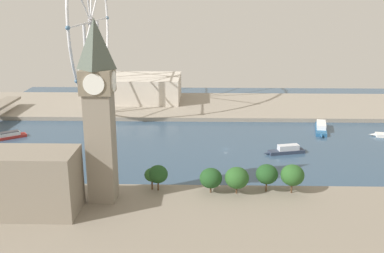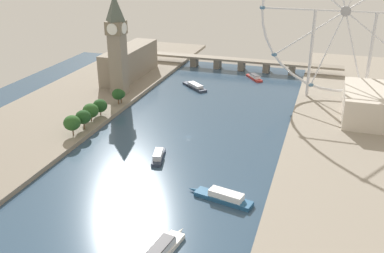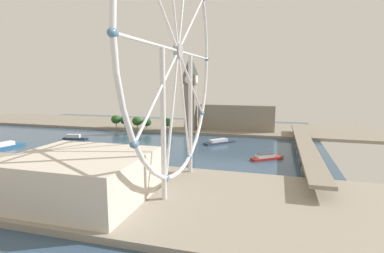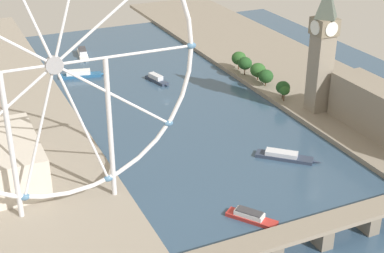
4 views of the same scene
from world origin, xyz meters
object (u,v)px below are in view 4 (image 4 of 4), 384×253
at_px(ferris_wheel, 54,66).
at_px(tour_boat_3, 81,74).
at_px(tour_boat_2, 284,156).
at_px(river_bridge, 321,229).
at_px(clock_tower, 322,47).
at_px(tour_boat_0, 83,53).
at_px(tour_boat_4, 251,217).
at_px(tour_boat_1, 157,79).

relative_size(ferris_wheel, tour_boat_3, 3.71).
xyz_separation_m(ferris_wheel, tour_boat_2, (-119.78, -0.15, -70.10)).
bearing_deg(river_bridge, tour_boat_2, -111.42).
height_order(clock_tower, tour_boat_0, clock_tower).
relative_size(clock_tower, river_bridge, 0.41).
height_order(river_bridge, tour_boat_3, river_bridge).
bearing_deg(clock_tower, tour_boat_2, 39.40).
distance_m(river_bridge, tour_boat_4, 33.48).
distance_m(tour_boat_0, tour_boat_1, 88.19).
bearing_deg(tour_boat_3, tour_boat_4, -71.39).
height_order(clock_tower, tour_boat_1, clock_tower).
bearing_deg(ferris_wheel, river_bridge, 142.39).
distance_m(clock_tower, tour_boat_1, 128.46).
xyz_separation_m(tour_boat_3, tour_boat_4, (-23.53, 215.96, -0.40)).
xyz_separation_m(tour_boat_2, tour_boat_4, (45.96, 43.47, 0.15)).
xyz_separation_m(river_bridge, tour_boat_3, (41.64, -243.47, -5.65)).
bearing_deg(tour_boat_1, clock_tower, 23.51).
relative_size(tour_boat_0, tour_boat_1, 1.25).
relative_size(clock_tower, ferris_wheel, 0.61).
bearing_deg(river_bridge, tour_boat_1, -91.91).
bearing_deg(tour_boat_2, ferris_wheel, -137.43).
xyz_separation_m(tour_boat_1, tour_boat_4, (25.13, 182.80, -0.29)).
relative_size(ferris_wheel, tour_boat_2, 4.42).
bearing_deg(tour_boat_1, river_bridge, -15.43).
bearing_deg(clock_tower, river_bridge, 54.91).
bearing_deg(tour_boat_2, tour_boat_0, 146.48).
bearing_deg(tour_boat_0, tour_boat_2, 23.03).
bearing_deg(tour_boat_3, ferris_wheel, -93.85).
distance_m(tour_boat_2, tour_boat_4, 63.26).
distance_m(river_bridge, tour_boat_2, 76.50).
distance_m(river_bridge, tour_boat_1, 210.50).
xyz_separation_m(river_bridge, tour_boat_4, (18.10, -27.51, -6.05)).
xyz_separation_m(ferris_wheel, tour_boat_1, (-98.95, -139.48, -69.66)).
bearing_deg(clock_tower, tour_boat_0, -58.98).
bearing_deg(ferris_wheel, tour_boat_3, -106.24).
xyz_separation_m(ferris_wheel, tour_boat_3, (-50.29, -172.65, -69.55)).
relative_size(ferris_wheel, tour_boat_1, 5.08).
relative_size(clock_tower, tour_boat_0, 2.48).
height_order(tour_boat_0, tour_boat_4, tour_boat_0).
relative_size(clock_tower, tour_boat_3, 2.26).
bearing_deg(river_bridge, tour_boat_4, -56.65).
height_order(tour_boat_2, tour_boat_3, tour_boat_3).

